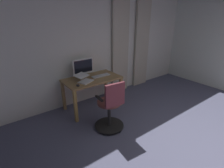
{
  "coord_description": "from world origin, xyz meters",
  "views": [
    {
      "loc": [
        2.53,
        0.46,
        2.07
      ],
      "look_at": [
        0.61,
        -2.1,
        0.76
      ],
      "focal_mm": 27.87,
      "sensor_mm": 36.0,
      "label": 1
    }
  ],
  "objects_px": {
    "computer_mouse": "(78,85)",
    "computer_monitor": "(83,67)",
    "computer_keyboard": "(101,76)",
    "desk": "(92,82)",
    "laptop": "(84,79)",
    "office_chair": "(111,107)"
  },
  "relations": [
    {
      "from": "computer_mouse",
      "to": "laptop",
      "type": "bearing_deg",
      "value": -146.1
    },
    {
      "from": "computer_monitor",
      "to": "computer_keyboard",
      "type": "distance_m",
      "value": 0.44
    },
    {
      "from": "computer_monitor",
      "to": "laptop",
      "type": "relative_size",
      "value": 1.18
    },
    {
      "from": "computer_monitor",
      "to": "laptop",
      "type": "height_order",
      "value": "computer_monitor"
    },
    {
      "from": "office_chair",
      "to": "computer_monitor",
      "type": "height_order",
      "value": "computer_monitor"
    },
    {
      "from": "computer_monitor",
      "to": "laptop",
      "type": "distance_m",
      "value": 0.38
    },
    {
      "from": "desk",
      "to": "computer_monitor",
      "type": "distance_m",
      "value": 0.4
    },
    {
      "from": "computer_mouse",
      "to": "desk",
      "type": "bearing_deg",
      "value": -153.25
    },
    {
      "from": "computer_keyboard",
      "to": "laptop",
      "type": "distance_m",
      "value": 0.47
    },
    {
      "from": "office_chair",
      "to": "computer_monitor",
      "type": "bearing_deg",
      "value": 91.28
    },
    {
      "from": "computer_monitor",
      "to": "desk",
      "type": "bearing_deg",
      "value": 110.11
    },
    {
      "from": "desk",
      "to": "computer_keyboard",
      "type": "bearing_deg",
      "value": 175.7
    },
    {
      "from": "computer_monitor",
      "to": "computer_keyboard",
      "type": "relative_size",
      "value": 1.12
    },
    {
      "from": "computer_mouse",
      "to": "computer_monitor",
      "type": "bearing_deg",
      "value": -129.31
    },
    {
      "from": "desk",
      "to": "office_chair",
      "type": "relative_size",
      "value": 1.26
    },
    {
      "from": "laptop",
      "to": "computer_mouse",
      "type": "bearing_deg",
      "value": 10.65
    },
    {
      "from": "desk",
      "to": "laptop",
      "type": "bearing_deg",
      "value": 19.17
    },
    {
      "from": "desk",
      "to": "computer_mouse",
      "type": "distance_m",
      "value": 0.53
    },
    {
      "from": "laptop",
      "to": "computer_keyboard",
      "type": "bearing_deg",
      "value": 164.86
    },
    {
      "from": "laptop",
      "to": "computer_mouse",
      "type": "relative_size",
      "value": 4.08
    },
    {
      "from": "desk",
      "to": "office_chair",
      "type": "bearing_deg",
      "value": 79.78
    },
    {
      "from": "office_chair",
      "to": "computer_monitor",
      "type": "relative_size",
      "value": 2.04
    }
  ]
}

